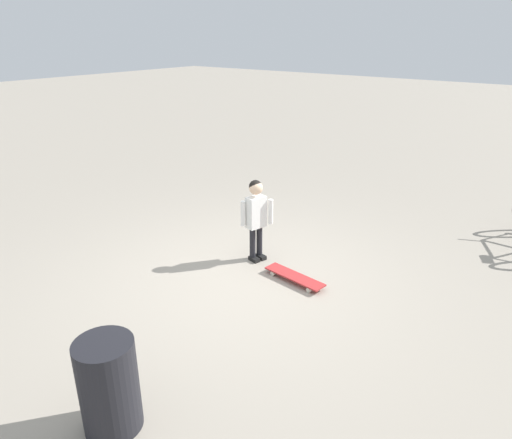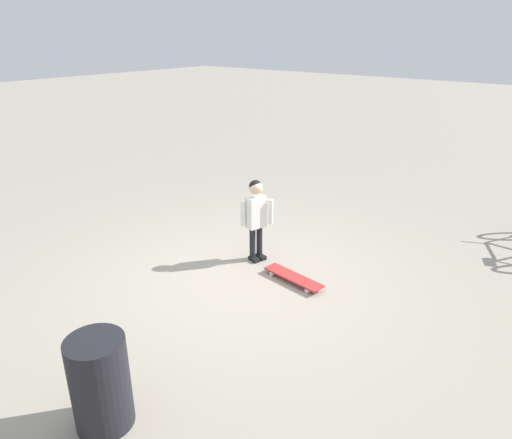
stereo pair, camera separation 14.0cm
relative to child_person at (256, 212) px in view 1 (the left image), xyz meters
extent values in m
plane|color=#9E9384|center=(-0.18, 0.58, -0.66)|extent=(50.00, 50.00, 0.00)
cylinder|color=black|center=(-0.01, -0.05, -0.42)|extent=(0.08, 0.08, 0.42)
cube|color=black|center=(-0.04, -0.05, -0.63)|extent=(0.17, 0.12, 0.05)
cylinder|color=black|center=(0.02, 0.05, -0.42)|extent=(0.08, 0.08, 0.42)
cube|color=black|center=(-0.01, 0.06, -0.63)|extent=(0.17, 0.12, 0.05)
cube|color=white|center=(0.00, 0.00, -0.01)|extent=(0.20, 0.27, 0.40)
cylinder|color=white|center=(-0.14, -0.12, -0.01)|extent=(0.06, 0.06, 0.32)
cylinder|color=white|center=(0.10, 0.13, -0.01)|extent=(0.06, 0.06, 0.32)
sphere|color=beige|center=(0.00, 0.00, 0.31)|extent=(0.17, 0.17, 0.17)
sphere|color=black|center=(0.01, 0.00, 0.32)|extent=(0.16, 0.16, 0.16)
cube|color=#B22D2D|center=(-0.71, 0.19, -0.59)|extent=(0.80, 0.29, 0.02)
cube|color=#B7B7BC|center=(-0.98, 0.22, -0.61)|extent=(0.04, 0.11, 0.02)
cube|color=#B7B7BC|center=(-0.44, 0.15, -0.61)|extent=(0.04, 0.11, 0.02)
cylinder|color=beige|center=(-0.99, 0.15, -0.63)|extent=(0.06, 0.04, 0.06)
cylinder|color=beige|center=(-0.97, 0.30, -0.63)|extent=(0.06, 0.04, 0.06)
cylinder|color=beige|center=(-0.45, 0.08, -0.63)|extent=(0.06, 0.04, 0.06)
cylinder|color=beige|center=(-0.43, 0.23, -0.63)|extent=(0.06, 0.04, 0.06)
cylinder|color=black|center=(-0.80, 2.82, -0.29)|extent=(0.43, 0.43, 0.74)
camera|label=1|loc=(-3.24, 4.29, 2.09)|focal=32.65mm
camera|label=2|loc=(-3.35, 4.20, 2.09)|focal=32.65mm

